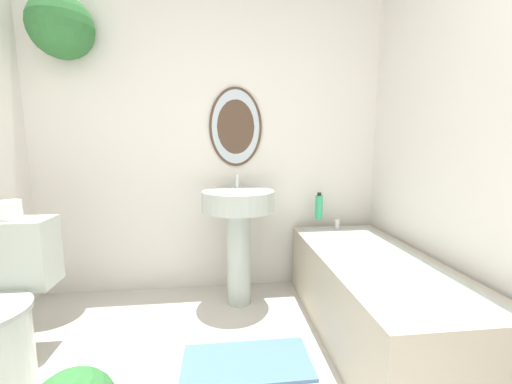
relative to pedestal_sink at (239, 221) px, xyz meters
name	(u,v)px	position (x,y,z in m)	size (l,w,h in m)	color
wall_back	(192,123)	(-0.33, 0.30, 0.70)	(2.75, 0.41, 2.40)	silver
wall_right	(497,133)	(1.16, -0.82, 0.59)	(0.06, 2.34, 2.40)	silver
pedestal_sink	(239,221)	(0.00, 0.00, 0.00)	(0.51, 0.51, 0.93)	#B2BCB2
bathtub	(374,295)	(0.78, -0.49, -0.35)	(0.65, 1.46, 0.57)	#B2A893
shampoo_bottle	(319,207)	(0.64, 0.18, 0.06)	(0.06, 0.06, 0.21)	#38B275
bath_mat	(247,362)	(0.00, -0.66, -0.60)	(0.68, 0.34, 0.02)	#4C7093
toilet_paper_roll	(10,210)	(-1.23, -0.40, 0.20)	(0.11, 0.11, 0.10)	white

